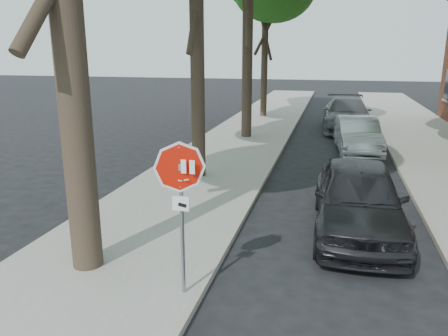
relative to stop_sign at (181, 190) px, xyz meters
The scene contains 9 objects.
ground 2.07m from the stop_sign, ahead, with size 120.00×120.00×0.00m, color black.
sidewalk_left 12.31m from the stop_sign, 98.51° to the left, with size 4.00×55.00×0.12m, color gray.
sidewalk_right 13.89m from the stop_sign, 60.88° to the left, with size 4.00×55.00×0.12m, color gray.
curb_left 12.17m from the stop_sign, 88.81° to the left, with size 0.12×55.00×0.13m, color #9E9384.
curb_right 13.03m from the stop_sign, 68.86° to the left, with size 0.12×55.00×0.13m, color #9E9384.
stop_sign is the anchor object (origin of this frame).
car_a 4.84m from the stop_sign, 51.28° to the left, with size 1.94×4.83×1.65m, color black.
car_b 12.74m from the stop_sign, 74.91° to the left, with size 1.54×4.41×1.45m, color #AFB3B7.
car_c 17.95m from the stop_sign, 80.47° to the left, with size 2.37×5.84×1.69m, color #4C4D51.
Camera 1 is at (1.56, -6.23, 4.07)m, focal length 35.00 mm.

